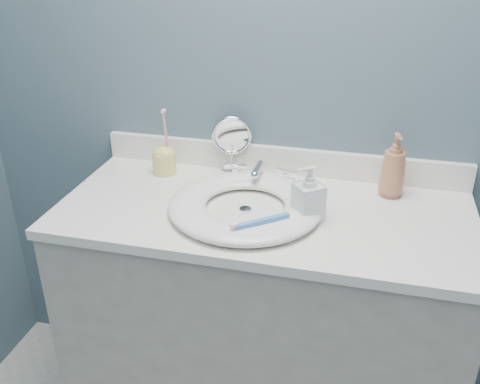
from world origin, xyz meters
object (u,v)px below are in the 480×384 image
(makeup_mirror, at_px, (232,142))
(soap_bottle_amber, at_px, (394,165))
(toothbrush_holder, at_px, (164,159))
(soap_bottle_clear, at_px, (309,194))

(makeup_mirror, bearing_deg, soap_bottle_amber, -18.40)
(soap_bottle_amber, bearing_deg, makeup_mirror, 161.20)
(makeup_mirror, bearing_deg, toothbrush_holder, -174.58)
(makeup_mirror, relative_size, toothbrush_holder, 0.87)
(soap_bottle_clear, bearing_deg, makeup_mirror, -172.06)
(soap_bottle_clear, xyz_separation_m, toothbrush_holder, (-0.51, 0.20, -0.03))
(makeup_mirror, relative_size, soap_bottle_amber, 0.98)
(toothbrush_holder, bearing_deg, makeup_mirror, 17.77)
(makeup_mirror, distance_m, soap_bottle_amber, 0.52)
(soap_bottle_amber, distance_m, toothbrush_holder, 0.74)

